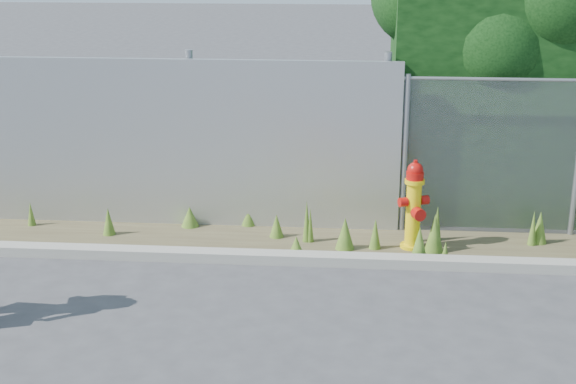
# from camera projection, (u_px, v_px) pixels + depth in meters

# --- Properties ---
(ground) EXTENTS (80.00, 80.00, 0.00)m
(ground) POSITION_uv_depth(u_px,v_px,m) (307.00, 336.00, 7.68)
(ground) COLOR #3C3C3E
(ground) RESTS_ON ground
(curb) EXTENTS (16.00, 0.22, 0.12)m
(curb) POSITION_uv_depth(u_px,v_px,m) (316.00, 259.00, 9.37)
(curb) COLOR gray
(curb) RESTS_ON ground
(weed_strip) EXTENTS (16.00, 1.30, 0.55)m
(weed_strip) POSITION_uv_depth(u_px,v_px,m) (389.00, 235.00, 9.92)
(weed_strip) COLOR #4A412A
(weed_strip) RESTS_ON ground
(corrugated_fence) EXTENTS (8.50, 0.21, 2.30)m
(corrugated_fence) POSITION_uv_depth(u_px,v_px,m) (74.00, 142.00, 10.46)
(corrugated_fence) COLOR #ADAFB4
(corrugated_fence) RESTS_ON ground
(fire_hydrant) EXTENTS (0.38, 0.34, 1.13)m
(fire_hydrant) POSITION_uv_depth(u_px,v_px,m) (413.00, 207.00, 9.66)
(fire_hydrant) COLOR yellow
(fire_hydrant) RESTS_ON ground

